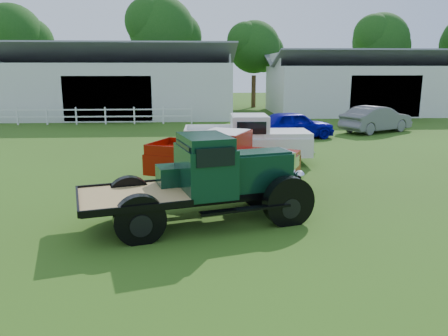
{
  "coord_description": "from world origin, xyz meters",
  "views": [
    {
      "loc": [
        -0.5,
        -10.86,
        3.81
      ],
      "look_at": [
        0.2,
        1.2,
        1.05
      ],
      "focal_mm": 35.0,
      "sensor_mm": 36.0,
      "label": 1
    }
  ],
  "objects_px": {
    "red_pickup": "(222,158)",
    "misc_car_grey": "(376,119)",
    "vintage_flatbed": "(201,180)",
    "misc_car_blue": "(294,125)",
    "white_pickup": "(247,140)"
  },
  "relations": [
    {
      "from": "vintage_flatbed",
      "to": "red_pickup",
      "type": "distance_m",
      "value": 3.57
    },
    {
      "from": "misc_car_grey",
      "to": "vintage_flatbed",
      "type": "bearing_deg",
      "value": 116.21
    },
    {
      "from": "vintage_flatbed",
      "to": "misc_car_blue",
      "type": "bearing_deg",
      "value": 52.59
    },
    {
      "from": "red_pickup",
      "to": "white_pickup",
      "type": "xyz_separation_m",
      "value": [
        1.21,
        3.52,
        0.05
      ]
    },
    {
      "from": "red_pickup",
      "to": "misc_car_blue",
      "type": "bearing_deg",
      "value": 89.75
    },
    {
      "from": "vintage_flatbed",
      "to": "white_pickup",
      "type": "distance_m",
      "value": 7.28
    },
    {
      "from": "vintage_flatbed",
      "to": "red_pickup",
      "type": "xyz_separation_m",
      "value": [
        0.7,
        3.5,
        -0.19
      ]
    },
    {
      "from": "misc_car_blue",
      "to": "misc_car_grey",
      "type": "distance_m",
      "value": 5.96
    },
    {
      "from": "red_pickup",
      "to": "misc_car_blue",
      "type": "height_order",
      "value": "red_pickup"
    },
    {
      "from": "vintage_flatbed",
      "to": "red_pickup",
      "type": "relative_size",
      "value": 1.1
    },
    {
      "from": "red_pickup",
      "to": "white_pickup",
      "type": "height_order",
      "value": "white_pickup"
    },
    {
      "from": "white_pickup",
      "to": "misc_car_blue",
      "type": "bearing_deg",
      "value": 63.2
    },
    {
      "from": "vintage_flatbed",
      "to": "white_pickup",
      "type": "relative_size",
      "value": 1.06
    },
    {
      "from": "red_pickup",
      "to": "misc_car_grey",
      "type": "relative_size",
      "value": 1.05
    },
    {
      "from": "red_pickup",
      "to": "misc_car_grey",
      "type": "distance_m",
      "value": 15.65
    }
  ]
}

